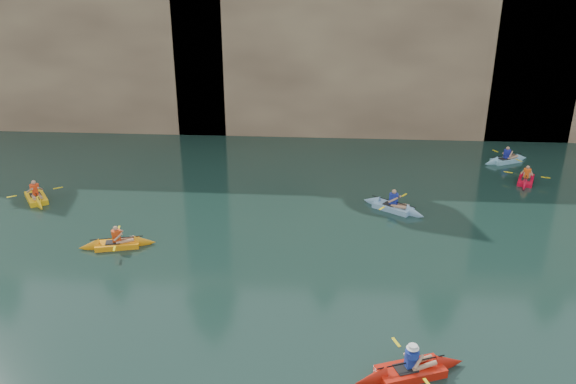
# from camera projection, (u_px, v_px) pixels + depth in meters

# --- Properties ---
(ground) EXTENTS (160.00, 160.00, 0.00)m
(ground) POSITION_uv_depth(u_px,v_px,m) (342.00, 360.00, 15.19)
(ground) COLOR black
(ground) RESTS_ON ground
(cliff) EXTENTS (70.00, 16.00, 12.00)m
(cliff) POSITION_uv_depth(u_px,v_px,m) (339.00, 25.00, 40.75)
(cliff) COLOR tan
(cliff) RESTS_ON ground
(cliff_slab_west) EXTENTS (26.00, 2.40, 10.56)m
(cliff_slab_west) POSITION_uv_depth(u_px,v_px,m) (23.00, 46.00, 35.54)
(cliff_slab_west) COLOR tan
(cliff_slab_west) RESTS_ON ground
(cliff_slab_center) EXTENTS (24.00, 2.40, 11.40)m
(cliff_slab_center) POSITION_uv_depth(u_px,v_px,m) (373.00, 42.00, 33.87)
(cliff_slab_center) COLOR tan
(cliff_slab_center) RESTS_ON ground
(sea_cave_west) EXTENTS (4.50, 1.00, 4.00)m
(sea_cave_west) POSITION_uv_depth(u_px,v_px,m) (57.00, 100.00, 36.02)
(sea_cave_west) COLOR black
(sea_cave_west) RESTS_ON ground
(sea_cave_center) EXTENTS (3.50, 1.00, 3.20)m
(sea_cave_center) POSITION_uv_depth(u_px,v_px,m) (274.00, 110.00, 35.20)
(sea_cave_center) COLOR black
(sea_cave_center) RESTS_ON ground
(sea_cave_east) EXTENTS (5.00, 1.00, 4.50)m
(sea_cave_east) POSITION_uv_depth(u_px,v_px,m) (503.00, 103.00, 34.00)
(sea_cave_east) COLOR black
(sea_cave_east) RESTS_ON ground
(main_kayaker) EXTENTS (3.18, 2.03, 1.16)m
(main_kayaker) POSITION_uv_depth(u_px,v_px,m) (410.00, 370.00, 14.56)
(main_kayaker) COLOR red
(main_kayaker) RESTS_ON ground
(kayaker_orange) EXTENTS (2.92, 2.11, 1.08)m
(kayaker_orange) POSITION_uv_depth(u_px,v_px,m) (117.00, 244.00, 21.28)
(kayaker_orange) COLOR orange
(kayaker_orange) RESTS_ON ground
(kayaker_ltblue_near) EXTENTS (2.87, 2.33, 1.19)m
(kayaker_ltblue_near) POSITION_uv_depth(u_px,v_px,m) (393.00, 207.00, 24.55)
(kayaker_ltblue_near) COLOR #82B3D9
(kayaker_ltblue_near) RESTS_ON ground
(kayaker_red_far) EXTENTS (2.01, 2.94, 1.07)m
(kayaker_red_far) POSITION_uv_depth(u_px,v_px,m) (526.00, 179.00, 27.77)
(kayaker_red_far) COLOR red
(kayaker_red_far) RESTS_ON ground
(kayaker_yellow) EXTENTS (2.34, 2.81, 1.21)m
(kayaker_yellow) POSITION_uv_depth(u_px,v_px,m) (36.00, 197.00, 25.55)
(kayaker_yellow) COLOR yellow
(kayaker_yellow) RESTS_ON ground
(kayaker_ltblue_mid) EXTENTS (2.90, 2.01, 1.11)m
(kayaker_ltblue_mid) POSITION_uv_depth(u_px,v_px,m) (506.00, 160.00, 30.59)
(kayaker_ltblue_mid) COLOR #7CB9D0
(kayaker_ltblue_mid) RESTS_ON ground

